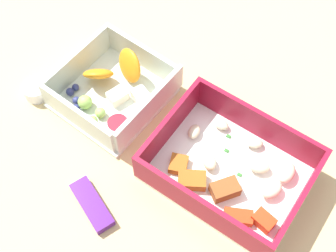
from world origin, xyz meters
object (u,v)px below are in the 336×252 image
Objects in this scene: pasta_container at (230,170)px; candy_bar at (92,205)px; fruit_bowl at (113,90)px; paper_cup_liner at (36,90)px.

candy_bar is at bearing 48.63° from pasta_container.
fruit_bowl is at bearing -3.17° from pasta_container.
paper_cup_liner is at bearing -29.45° from candy_bar.
pasta_container is 5.65× the size of paper_cup_liner.
fruit_bowl is at bearing -64.26° from candy_bar.
paper_cup_liner is (9.31, 5.19, -0.85)cm from fruit_bowl.
candy_bar is (-6.92, 14.35, -1.25)cm from fruit_bowl.
fruit_bowl reaches higher than pasta_container.
pasta_container is 1.31× the size of fruit_bowl.
pasta_container reaches higher than paper_cup_liner.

